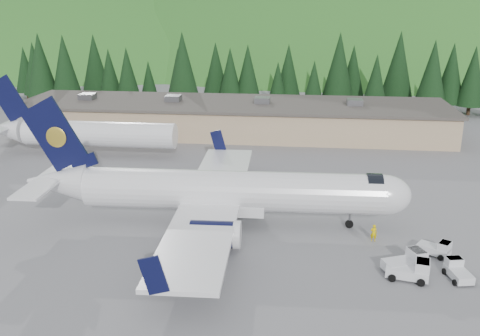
% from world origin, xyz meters
% --- Properties ---
extents(ground, '(600.00, 600.00, 0.00)m').
position_xyz_m(ground, '(0.00, 0.00, 0.00)').
color(ground, slate).
extents(airliner, '(38.28, 35.85, 12.73)m').
position_xyz_m(airliner, '(-1.12, -0.04, 3.39)').
color(airliner, white).
rests_on(airliner, ground).
extents(second_airliner, '(27.50, 11.00, 10.05)m').
position_xyz_m(second_airliner, '(-24.92, 22.00, 3.32)').
color(second_airliner, white).
rests_on(second_airliner, ground).
extents(baggage_tug_a, '(3.59, 2.57, 1.77)m').
position_xyz_m(baggage_tug_a, '(15.68, -9.36, 0.79)').
color(baggage_tug_a, silver).
rests_on(baggage_tug_a, ground).
extents(baggage_tug_b, '(3.04, 2.64, 1.46)m').
position_xyz_m(baggage_tug_b, '(18.68, -4.78, 0.65)').
color(baggage_tug_b, silver).
rests_on(baggage_tug_b, ground).
extents(baggage_tug_c, '(2.12, 2.97, 1.47)m').
position_xyz_m(baggage_tug_c, '(19.41, -8.68, 0.66)').
color(baggage_tug_c, silver).
rests_on(baggage_tug_c, ground).
extents(terminal_building, '(71.00, 17.00, 6.10)m').
position_xyz_m(terminal_building, '(-5.01, 38.00, 2.62)').
color(terminal_building, tan).
rests_on(terminal_building, ground).
extents(baggage_tug_d, '(3.81, 3.05, 1.82)m').
position_xyz_m(baggage_tug_d, '(15.60, -7.98, 0.82)').
color(baggage_tug_d, silver).
rests_on(baggage_tug_d, ground).
extents(ramp_worker, '(0.62, 0.42, 1.66)m').
position_xyz_m(ramp_worker, '(13.51, -2.45, 0.83)').
color(ramp_worker, '#EDC900').
rests_on(ramp_worker, ground).
extents(tree_line, '(111.80, 16.86, 14.29)m').
position_xyz_m(tree_line, '(-7.19, 60.35, 7.59)').
color(tree_line, black).
rests_on(tree_line, ground).
extents(hills, '(614.00, 330.00, 300.00)m').
position_xyz_m(hills, '(53.34, 207.38, -82.80)').
color(hills, '#1F5018').
rests_on(hills, ground).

